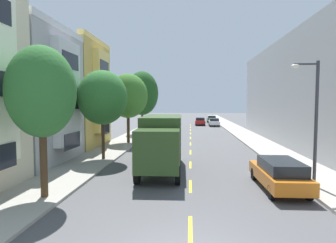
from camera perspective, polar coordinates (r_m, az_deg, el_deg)
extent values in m
plane|color=#4C4C4F|center=(37.61, 4.51, -2.72)|extent=(160.00, 160.00, 0.00)
cube|color=#A39E93|center=(36.32, -6.78, -2.85)|extent=(3.20, 120.00, 0.14)
cube|color=#A39E93|center=(36.32, 15.80, -2.97)|extent=(3.20, 120.00, 0.14)
cube|color=yellow|center=(10.29, 4.48, -20.65)|extent=(0.14, 2.20, 0.01)
cube|color=yellow|center=(14.99, 4.49, -12.72)|extent=(0.14, 2.20, 0.01)
cube|color=yellow|center=(19.84, 4.50, -8.61)|extent=(0.14, 2.20, 0.01)
cube|color=yellow|center=(24.74, 4.50, -6.12)|extent=(0.14, 2.20, 0.01)
cube|color=yellow|center=(29.68, 4.51, -4.46)|extent=(0.14, 2.20, 0.01)
cube|color=yellow|center=(34.64, 4.51, -3.27)|extent=(0.14, 2.20, 0.01)
cube|color=yellow|center=(39.60, 4.51, -2.38)|extent=(0.14, 2.20, 0.01)
cube|color=yellow|center=(44.58, 4.51, -1.69)|extent=(0.14, 2.20, 0.01)
cube|color=yellow|center=(49.56, 4.51, -1.14)|extent=(0.14, 2.20, 0.01)
cube|color=yellow|center=(54.54, 4.51, -0.69)|extent=(0.14, 2.20, 0.01)
cube|color=silver|center=(21.57, -21.07, 17.05)|extent=(0.60, 7.48, 0.44)
cube|color=silver|center=(20.77, -19.47, 5.35)|extent=(0.55, 3.37, 7.08)
cube|color=#1E232D|center=(20.81, -18.52, -3.65)|extent=(0.04, 2.56, 1.10)
cube|color=#1E232D|center=(20.64, -18.68, 3.86)|extent=(0.04, 2.56, 1.10)
cube|color=#1E232D|center=(20.83, -18.85, 11.37)|extent=(0.04, 2.56, 1.10)
cube|color=tan|center=(30.08, -23.14, 4.71)|extent=(10.47, 7.48, 9.80)
cube|color=#F9D572|center=(28.70, -14.24, 15.25)|extent=(0.60, 7.48, 0.44)
cube|color=#F9D572|center=(27.98, -13.06, 5.81)|extent=(0.55, 3.37, 7.64)
cube|color=#1E232D|center=(27.98, -12.37, -1.41)|extent=(0.04, 2.56, 1.10)
cube|color=#1E232D|center=(27.87, -12.46, 4.62)|extent=(0.04, 2.56, 1.10)
cube|color=#1E232D|center=(28.07, -12.55, 10.62)|extent=(0.04, 2.56, 1.10)
cylinder|color=#47331E|center=(13.69, -23.59, -7.32)|extent=(0.31, 0.31, 3.12)
ellipsoid|color=#2D6B2D|center=(13.46, -23.93, 5.49)|extent=(2.91, 2.91, 3.95)
cylinder|color=#47331E|center=(21.49, -12.83, -3.29)|extent=(0.23, 0.23, 3.01)
ellipsoid|color=#2D6B2D|center=(21.34, -12.95, 4.70)|extent=(3.59, 3.59, 3.95)
cylinder|color=#47331E|center=(29.68, -7.93, -1.20)|extent=(0.31, 0.31, 3.11)
ellipsoid|color=#387028|center=(29.58, -7.99, 5.10)|extent=(4.03, 4.03, 4.53)
cylinder|color=#47331E|center=(38.01, -5.17, -0.02)|extent=(0.28, 0.28, 3.19)
ellipsoid|color=#1E4C1E|center=(37.95, -5.20, 5.65)|extent=(4.28, 4.28, 5.77)
cylinder|color=#38383D|center=(15.68, 27.46, -0.49)|extent=(0.16, 0.16, 6.13)
cylinder|color=#38383D|center=(15.54, 25.90, 10.30)|extent=(1.10, 0.10, 0.10)
ellipsoid|color=silver|center=(15.36, 24.12, 10.05)|extent=(0.44, 0.28, 0.20)
cube|color=#2D471E|center=(18.59, -1.12, -3.10)|extent=(2.54, 5.31, 2.74)
cube|color=#2D471E|center=(14.91, -2.15, -5.87)|extent=(2.36, 1.96, 2.20)
cube|color=black|center=(13.94, -2.48, -4.53)|extent=(2.02, 0.14, 0.97)
cube|color=black|center=(21.34, -0.63, -6.54)|extent=(2.40, 0.23, 0.24)
cylinder|color=black|center=(15.25, -6.19, -10.58)|extent=(0.31, 0.97, 0.96)
cylinder|color=black|center=(15.07, 1.93, -10.74)|extent=(0.31, 0.97, 0.96)
cylinder|color=black|center=(20.33, -3.84, -6.93)|extent=(0.31, 0.97, 0.96)
cylinder|color=black|center=(20.19, 2.19, -7.00)|extent=(0.31, 0.97, 0.96)
cylinder|color=black|center=(19.26, -4.22, -7.54)|extent=(0.31, 0.97, 0.96)
cylinder|color=black|center=(19.11, 2.15, -7.62)|extent=(0.31, 0.97, 0.96)
cube|color=orange|center=(15.34, 21.19, -10.12)|extent=(1.91, 4.73, 0.62)
cube|color=black|center=(14.86, 21.69, -8.27)|extent=(1.66, 2.85, 0.55)
cylinder|color=black|center=(17.13, 22.10, -9.75)|extent=(0.23, 0.66, 0.66)
cylinder|color=black|center=(16.70, 16.81, -9.99)|extent=(0.23, 0.66, 0.66)
cylinder|color=black|center=(14.25, 26.31, -12.62)|extent=(0.23, 0.66, 0.66)
cylinder|color=black|center=(13.72, 19.98, -13.09)|extent=(0.23, 0.66, 0.66)
cube|color=silver|center=(52.49, 9.18, -0.21)|extent=(1.86, 4.52, 0.60)
cube|color=black|center=(52.23, 9.20, 0.37)|extent=(1.61, 2.18, 0.50)
cylinder|color=black|center=(54.09, 9.90, -0.42)|extent=(0.23, 0.66, 0.66)
cylinder|color=black|center=(53.99, 8.23, -0.41)|extent=(0.23, 0.66, 0.66)
cylinder|color=black|center=(51.05, 10.17, -0.67)|extent=(0.23, 0.66, 0.66)
cylinder|color=black|center=(50.94, 8.40, -0.66)|extent=(0.23, 0.66, 0.66)
cube|color=maroon|center=(57.45, 0.08, 0.18)|extent=(1.84, 4.52, 0.60)
cube|color=black|center=(57.64, 0.09, 0.74)|extent=(1.60, 2.17, 0.50)
cylinder|color=black|center=(56.01, -0.84, -0.22)|extent=(0.23, 0.66, 0.66)
cylinder|color=black|center=(55.90, 0.78, -0.23)|extent=(0.23, 0.66, 0.66)
cylinder|color=black|center=(59.05, -0.59, -0.01)|extent=(0.23, 0.66, 0.66)
cylinder|color=black|center=(58.94, 0.94, -0.02)|extent=(0.23, 0.66, 0.66)
cube|color=#195B60|center=(33.97, -2.83, -2.32)|extent=(1.92, 4.74, 0.62)
cube|color=black|center=(34.28, -2.74, -1.29)|extent=(1.66, 2.85, 0.55)
cylinder|color=black|center=(32.57, -4.65, -3.15)|extent=(0.23, 0.66, 0.66)
cylinder|color=black|center=(32.32, -1.85, -3.19)|extent=(0.23, 0.66, 0.66)
cylinder|color=black|center=(35.69, -3.72, -2.53)|extent=(0.23, 0.66, 0.66)
cylinder|color=black|center=(35.47, -1.16, -2.56)|extent=(0.23, 0.66, 0.66)
cube|color=#194C28|center=(60.95, 8.68, 0.35)|extent=(1.79, 4.02, 0.62)
cube|color=black|center=(60.44, 8.73, 0.88)|extent=(1.55, 1.70, 0.55)
cylinder|color=black|center=(62.39, 9.27, 0.14)|extent=(0.23, 0.66, 0.66)
cylinder|color=black|center=(62.26, 7.88, 0.15)|extent=(0.23, 0.66, 0.66)
cylinder|color=black|center=(59.69, 9.52, -0.03)|extent=(0.23, 0.66, 0.66)
cylinder|color=black|center=(59.56, 8.06, -0.02)|extent=(0.23, 0.66, 0.66)
cube|color=black|center=(43.65, -1.07, -0.97)|extent=(1.91, 4.54, 0.60)
cube|color=black|center=(43.83, -1.04, -0.23)|extent=(1.64, 2.20, 0.50)
cylinder|color=black|center=(42.27, -2.39, -1.54)|extent=(0.24, 0.67, 0.66)
cylinder|color=black|center=(42.07, -0.26, -1.56)|extent=(0.24, 0.67, 0.66)
cylinder|color=black|center=(45.29, -1.83, -1.18)|extent=(0.24, 0.67, 0.66)
cylinder|color=black|center=(45.10, 0.16, -1.20)|extent=(0.24, 0.67, 0.66)
cube|color=#333338|center=(49.78, -0.59, -0.27)|extent=(2.07, 5.33, 0.80)
cube|color=black|center=(48.58, -0.73, 0.46)|extent=(1.78, 1.61, 0.60)
cylinder|color=black|center=(48.13, -1.86, -0.89)|extent=(0.23, 0.66, 0.66)
cylinder|color=black|center=(47.94, 0.25, -0.90)|extent=(0.23, 0.66, 0.66)
cylinder|color=black|center=(51.70, -1.37, -0.56)|extent=(0.23, 0.66, 0.66)
cylinder|color=black|center=(51.52, 0.60, -0.57)|extent=(0.23, 0.66, 0.66)
cube|color=#AD1E1E|center=(54.37, 6.41, -0.05)|extent=(1.80, 4.50, 0.60)
cube|color=black|center=(54.11, 6.43, 0.51)|extent=(1.58, 2.16, 0.50)
cylinder|color=black|center=(55.95, 7.17, -0.26)|extent=(0.22, 0.66, 0.66)
cylinder|color=black|center=(55.89, 5.55, -0.25)|extent=(0.22, 0.66, 0.66)
cylinder|color=black|center=(52.90, 7.32, -0.49)|extent=(0.22, 0.66, 0.66)
cylinder|color=black|center=(52.84, 5.61, -0.48)|extent=(0.22, 0.66, 0.66)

